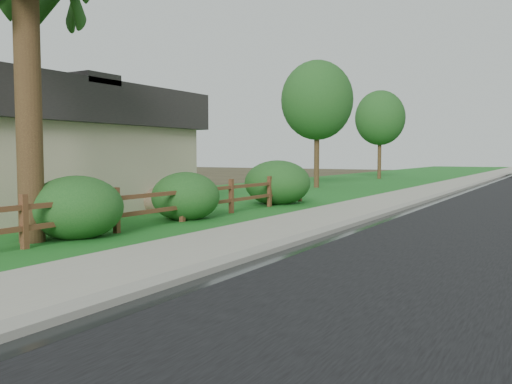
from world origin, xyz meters
The scene contains 13 objects.
ground centered at (0.00, 0.00, 0.00)m, with size 120.00×120.00×0.00m, color #342D1C.
curb centered at (0.40, 35.00, 0.06)m, with size 0.40×90.00×0.12m, color gray.
wet_gutter centered at (0.75, 35.00, 0.02)m, with size 0.50×90.00×0.00m, color black.
sidewalk centered at (-0.90, 35.00, 0.05)m, with size 2.20×90.00×0.10m, color gray.
grass_strip centered at (-2.80, 35.00, 0.03)m, with size 1.60×90.00×0.06m, color #195A1F.
lawn_near centered at (-8.00, 35.00, 0.02)m, with size 9.00×90.00×0.04m, color #195A1F.
ranch_fence centered at (-3.60, 6.40, 0.62)m, with size 0.12×16.92×1.10m.
boulder centered at (-6.00, 9.21, 0.39)m, with size 1.17×0.88×0.78m, color brown.
shrub_b centered at (-3.90, 4.32, 0.70)m, with size 1.99×1.99×1.39m, color #1A4B1B.
shrub_c centered at (-3.90, 8.14, 0.68)m, with size 1.89×1.89×1.36m, color #1A4B1B.
shrub_d centered at (-3.90, 13.55, 0.82)m, with size 2.39×2.39×1.63m, color #1A4B1B.
tree_near_left centered at (-6.70, 23.34, 4.74)m, with size 3.89×3.89×6.90m.
tree_mid_left centered at (-7.00, 35.42, 4.51)m, with size 3.65×3.65×6.53m.
Camera 1 is at (5.29, -3.75, 1.85)m, focal length 38.00 mm.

